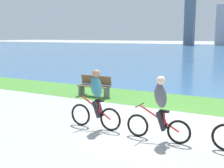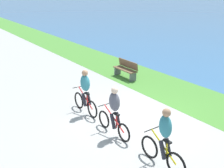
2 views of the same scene
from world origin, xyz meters
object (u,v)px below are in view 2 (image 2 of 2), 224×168
at_px(bench_far_along_path, 126,69).
at_px(cyclist_trailing, 114,111).
at_px(cyclist_distant_rear, 164,139).
at_px(cyclist_lead, 85,92).

bearing_deg(bench_far_along_path, cyclist_trailing, -41.42).
distance_m(cyclist_trailing, cyclist_distant_rear, 2.10).
xyz_separation_m(cyclist_lead, cyclist_trailing, (1.91, -0.06, -0.01)).
relative_size(cyclist_trailing, bench_far_along_path, 1.13).
height_order(cyclist_lead, cyclist_trailing, cyclist_lead).
relative_size(cyclist_distant_rear, bench_far_along_path, 1.13).
distance_m(cyclist_distant_rear, bench_far_along_path, 7.53).
height_order(cyclist_lead, bench_far_along_path, cyclist_lead).
relative_size(cyclist_trailing, cyclist_distant_rear, 1.00).
xyz_separation_m(cyclist_trailing, cyclist_distant_rear, (2.10, 0.07, 0.01)).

